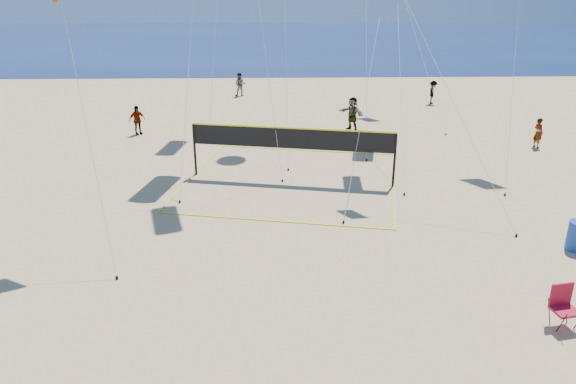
{
  "coord_description": "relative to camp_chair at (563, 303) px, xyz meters",
  "views": [
    {
      "loc": [
        -1.67,
        -9.44,
        8.38
      ],
      "look_at": [
        -1.35,
        2.0,
        3.82
      ],
      "focal_mm": 35.0,
      "sensor_mm": 36.0,
      "label": 1
    }
  ],
  "objects": [
    {
      "name": "far_person_0",
      "position": [
        -14.51,
        18.0,
        0.14
      ],
      "size": [
        0.98,
        0.83,
        1.57
      ],
      "primitive_type": "imported",
      "rotation": [
        0.0,
        0.0,
        0.6
      ],
      "color": "gray",
      "rests_on": "ground"
    },
    {
      "name": "volleyball_net",
      "position": [
        -6.4,
        10.62,
        0.94
      ],
      "size": [
        10.18,
        10.06,
        2.32
      ],
      "rotation": [
        0.0,
        0.0,
        -0.2
      ],
      "color": "black",
      "rests_on": "ground"
    },
    {
      "name": "camp_chair",
      "position": [
        0.0,
        0.0,
        0.0
      ],
      "size": [
        0.7,
        0.83,
        1.25
      ],
      "rotation": [
        0.0,
        0.0,
        0.18
      ],
      "color": "#AD1329",
      "rests_on": "ground"
    },
    {
      "name": "ocean",
      "position": [
        -5.51,
        59.71,
        -0.62
      ],
      "size": [
        140.0,
        50.0,
        0.03
      ],
      "primitive_type": "cube",
      "color": "#101F4F",
      "rests_on": "ground"
    },
    {
      "name": "far_person_2",
      "position": [
        6.07,
        15.01,
        0.11
      ],
      "size": [
        0.52,
        0.64,
        1.5
      ],
      "primitive_type": "imported",
      "rotation": [
        0.0,
        0.0,
        1.91
      ],
      "color": "gray",
      "rests_on": "ground"
    },
    {
      "name": "far_person_4",
      "position": [
        3.44,
        24.91,
        0.12
      ],
      "size": [
        0.83,
        1.1,
        1.52
      ],
      "primitive_type": "imported",
      "rotation": [
        0.0,
        0.0,
        1.27
      ],
      "color": "gray",
      "rests_on": "ground"
    },
    {
      "name": "far_person_1",
      "position": [
        -2.77,
        18.6,
        0.28
      ],
      "size": [
        1.55,
        1.62,
        1.83
      ],
      "primitive_type": "imported",
      "rotation": [
        0.0,
        0.0,
        -0.83
      ],
      "color": "gray",
      "rests_on": "ground"
    },
    {
      "name": "far_person_3",
      "position": [
        -9.45,
        27.69,
        0.16
      ],
      "size": [
        0.86,
        0.71,
        1.61
      ],
      "primitive_type": "imported",
      "rotation": [
        0.0,
        0.0,
        -0.13
      ],
      "color": "gray",
      "rests_on": "ground"
    }
  ]
}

